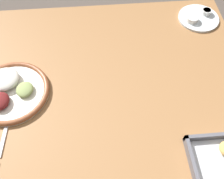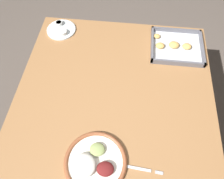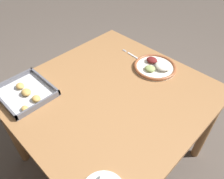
# 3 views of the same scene
# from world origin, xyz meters

# --- Properties ---
(ground_plane) EXTENTS (8.00, 8.00, 0.00)m
(ground_plane) POSITION_xyz_m (0.00, 0.00, 0.00)
(ground_plane) COLOR #564C44
(dining_table) EXTENTS (1.06, 1.10, 0.72)m
(dining_table) POSITION_xyz_m (0.00, 0.00, 0.63)
(dining_table) COLOR olive
(dining_table) RESTS_ON ground_plane
(dinner_plate) EXTENTS (0.28, 0.28, 0.05)m
(dinner_plate) POSITION_xyz_m (-0.05, -0.38, 0.74)
(dinner_plate) COLOR white
(dinner_plate) RESTS_ON dining_table
(fork) EXTENTS (0.20, 0.03, 0.00)m
(fork) POSITION_xyz_m (0.14, -0.38, 0.73)
(fork) COLOR silver
(fork) RESTS_ON dining_table
(saucer_plate) EXTENTS (0.19, 0.19, 0.03)m
(saucer_plate) POSITION_xyz_m (-0.39, 0.43, 0.73)
(saucer_plate) COLOR silver
(saucer_plate) RESTS_ON dining_table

